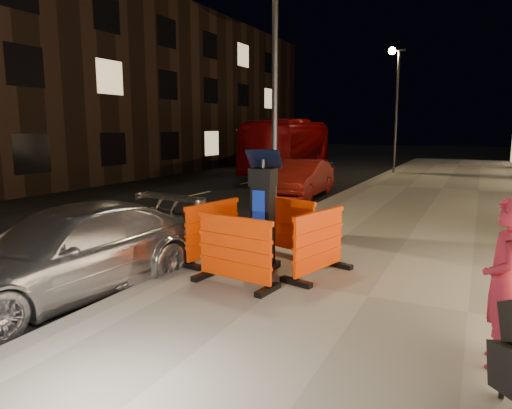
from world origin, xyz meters
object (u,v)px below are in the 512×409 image
at_px(car_red, 301,197).
at_px(man, 504,283).
at_px(parking_kiosk, 263,213).
at_px(bus_doubledecker, 290,173).
at_px(barrier_kerbside, 213,231).
at_px(barrier_front, 235,251).
at_px(barrier_bldgside, 319,244).
at_px(car_silver, 72,294).
at_px(barrier_back, 285,226).

distance_m(car_red, man, 11.87).
height_order(parking_kiosk, man, parking_kiosk).
xyz_separation_m(parking_kiosk, bus_doubledecker, (-6.15, 16.36, -1.06)).
distance_m(barrier_kerbside, man, 4.70).
relative_size(barrier_front, barrier_bldgside, 1.00).
bearing_deg(man, car_silver, -90.98).
bearing_deg(barrier_kerbside, man, -101.70).
relative_size(barrier_bldgside, man, 0.79).
distance_m(barrier_bldgside, car_red, 9.15).
bearing_deg(man, barrier_kerbside, -115.49).
distance_m(barrier_back, bus_doubledecker, 16.60).
bearing_deg(barrier_kerbside, bus_doubledecker, 28.59).
relative_size(parking_kiosk, barrier_kerbside, 1.40).
bearing_deg(bus_doubledecker, car_red, -73.24).
bearing_deg(barrier_front, bus_doubledecker, 117.52).
distance_m(car_red, bus_doubledecker, 8.71).
xyz_separation_m(barrier_kerbside, man, (4.33, -1.81, 0.31)).
relative_size(barrier_bldgside, car_red, 0.33).
relative_size(car_silver, man, 2.66).
xyz_separation_m(barrier_front, car_red, (-2.51, 9.40, -0.66)).
height_order(parking_kiosk, barrier_back, parking_kiosk).
distance_m(barrier_back, barrier_kerbside, 1.34).
height_order(barrier_kerbside, barrier_bldgside, same).
bearing_deg(bus_doubledecker, barrier_front, -78.38).
relative_size(barrier_kerbside, car_silver, 0.30).
bearing_deg(car_red, bus_doubledecker, 112.05).
xyz_separation_m(parking_kiosk, man, (3.38, -1.81, -0.09)).
bearing_deg(parking_kiosk, barrier_bldgside, 12.96).
height_order(barrier_front, bus_doubledecker, bus_doubledecker).
relative_size(barrier_bldgside, car_silver, 0.30).
xyz_separation_m(parking_kiosk, barrier_back, (0.00, 0.95, -0.40)).
xyz_separation_m(bus_doubledecker, man, (9.53, -18.16, 0.97)).
relative_size(car_red, bus_doubledecker, 0.39).
distance_m(barrier_front, car_red, 9.75).
relative_size(barrier_back, barrier_bldgside, 1.00).
relative_size(barrier_front, bus_doubledecker, 0.13).
xyz_separation_m(barrier_front, barrier_back, (0.00, 1.90, 0.00)).
bearing_deg(car_red, barrier_front, -77.69).
xyz_separation_m(barrier_front, man, (3.38, -0.86, 0.31)).
height_order(car_silver, car_red, car_red).
distance_m(parking_kiosk, barrier_back, 1.03).
xyz_separation_m(car_red, man, (5.89, -10.25, 0.97)).
height_order(barrier_front, barrier_bldgside, same).
height_order(car_silver, man, man).
xyz_separation_m(barrier_front, barrier_bldgside, (0.95, 0.95, 0.00)).
xyz_separation_m(barrier_back, barrier_bldgside, (0.95, -0.95, 0.00)).
bearing_deg(barrier_bldgside, barrier_front, 149.96).
height_order(barrier_kerbside, bus_doubledecker, bus_doubledecker).
bearing_deg(barrier_front, barrier_bldgside, 52.96).
distance_m(parking_kiosk, barrier_bldgside, 1.03).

